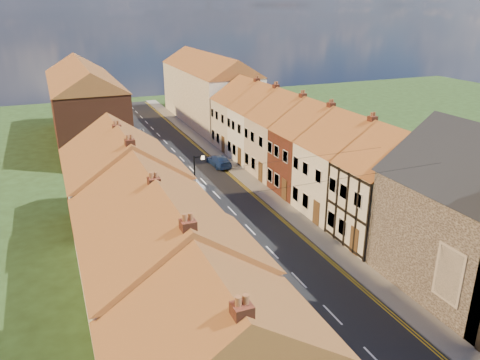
# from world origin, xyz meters

# --- Properties ---
(road) EXTENTS (7.00, 90.00, 0.02)m
(road) POSITION_xyz_m (0.00, 30.00, 0.01)
(road) COLOR black
(road) RESTS_ON ground
(pavement_left) EXTENTS (1.80, 90.00, 0.12)m
(pavement_left) POSITION_xyz_m (-4.40, 30.00, 0.06)
(pavement_left) COLOR #9B978D
(pavement_left) RESTS_ON ground
(pavement_right) EXTENTS (1.80, 90.00, 0.12)m
(pavement_right) POSITION_xyz_m (4.40, 30.00, 0.06)
(pavement_right) COLOR #9B978D
(pavement_right) RESTS_ON ground
(cottage_r_tudor) EXTENTS (8.30, 5.20, 9.00)m
(cottage_r_tudor) POSITION_xyz_m (9.27, 12.70, 4.47)
(cottage_r_tudor) COLOR white
(cottage_r_tudor) RESTS_ON ground
(cottage_r_white_near) EXTENTS (8.30, 6.00, 9.00)m
(cottage_r_white_near) POSITION_xyz_m (9.30, 18.10, 4.47)
(cottage_r_white_near) COLOR white
(cottage_r_white_near) RESTS_ON ground
(cottage_r_cream_mid) EXTENTS (8.30, 5.20, 9.00)m
(cottage_r_cream_mid) POSITION_xyz_m (9.30, 23.50, 4.48)
(cottage_r_cream_mid) COLOR #5E2D1B
(cottage_r_cream_mid) RESTS_ON ground
(cottage_r_pink) EXTENTS (8.30, 6.00, 9.00)m
(cottage_r_pink) POSITION_xyz_m (9.30, 28.90, 4.47)
(cottage_r_pink) COLOR #C3B19A
(cottage_r_pink) RESTS_ON ground
(cottage_r_white_far) EXTENTS (8.30, 5.20, 9.00)m
(cottage_r_white_far) POSITION_xyz_m (9.30, 34.30, 4.48)
(cottage_r_white_far) COLOR white
(cottage_r_white_far) RESTS_ON ground
(cottage_r_cream_far) EXTENTS (8.30, 6.00, 9.00)m
(cottage_r_cream_far) POSITION_xyz_m (9.30, 39.70, 4.47)
(cottage_r_cream_far) COLOR white
(cottage_r_cream_far) RESTS_ON ground
(cottage_l_cream) EXTENTS (8.30, 6.30, 9.10)m
(cottage_l_cream) POSITION_xyz_m (-9.30, 5.55, 4.52)
(cottage_l_cream) COLOR #C3B19A
(cottage_l_cream) RESTS_ON ground
(cottage_l_white) EXTENTS (8.30, 6.90, 8.80)m
(cottage_l_white) POSITION_xyz_m (-9.30, 11.95, 4.37)
(cottage_l_white) COLOR white
(cottage_l_white) RESTS_ON ground
(cottage_l_brick_mid) EXTENTS (8.30, 5.70, 9.10)m
(cottage_l_brick_mid) POSITION_xyz_m (-9.30, 18.05, 4.53)
(cottage_l_brick_mid) COLOR white
(cottage_l_brick_mid) RESTS_ON ground
(cottage_l_pink) EXTENTS (8.30, 6.30, 8.80)m
(cottage_l_pink) POSITION_xyz_m (-9.30, 23.85, 4.37)
(cottage_l_pink) COLOR #5E2D1B
(cottage_l_pink) RESTS_ON ground
(block_right_far) EXTENTS (8.30, 24.20, 10.50)m
(block_right_far) POSITION_xyz_m (9.30, 55.00, 5.29)
(block_right_far) COLOR white
(block_right_far) RESTS_ON ground
(block_left_far) EXTENTS (8.30, 24.20, 10.50)m
(block_left_far) POSITION_xyz_m (-9.30, 50.00, 5.29)
(block_left_far) COLOR #5E2D1B
(block_left_far) RESTS_ON ground
(lamppost) EXTENTS (0.88, 0.15, 6.00)m
(lamppost) POSITION_xyz_m (-3.81, 20.00, 3.54)
(lamppost) COLOR black
(lamppost) RESTS_ON pavement_left
(car_mid) EXTENTS (2.37, 4.07, 1.27)m
(car_mid) POSITION_xyz_m (-2.02, 28.16, 0.63)
(car_mid) COLOR #999CA0
(car_mid) RESTS_ON ground
(car_far) EXTENTS (3.13, 5.04, 1.36)m
(car_far) POSITION_xyz_m (-2.46, 44.14, 0.68)
(car_far) COLOR navy
(car_far) RESTS_ON ground
(car_distant) EXTENTS (2.58, 4.17, 1.08)m
(car_distant) POSITION_xyz_m (-2.86, 50.00, 0.54)
(car_distant) COLOR #AFB3B7
(car_distant) RESTS_ON ground
(car_far_b) EXTENTS (1.89, 4.41, 1.27)m
(car_far_b) POSITION_xyz_m (3.20, 34.00, 0.63)
(car_far_b) COLOR navy
(car_far_b) RESTS_ON ground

